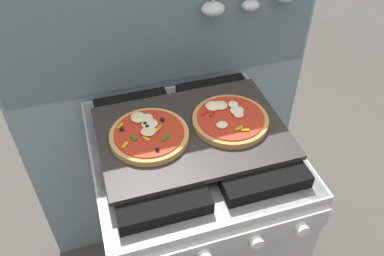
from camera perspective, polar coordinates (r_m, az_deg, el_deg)
name	(u,v)px	position (r m, az deg, el deg)	size (l,w,h in m)	color
kitchen_backsplash	(166,98)	(1.49, -3.71, 4.36)	(1.10, 0.09, 1.55)	#7A939E
stove	(192,224)	(1.51, 0.02, -13.51)	(0.60, 0.64, 0.90)	#B7BABF
baking_tray	(192,133)	(1.16, 0.00, -0.66)	(0.54, 0.38, 0.02)	#2D2826
pizza_left	(149,134)	(1.14, -6.18, -0.89)	(0.23, 0.23, 0.03)	tan
pizza_right	(231,120)	(1.18, 5.54, 1.16)	(0.23, 0.23, 0.03)	#C18947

